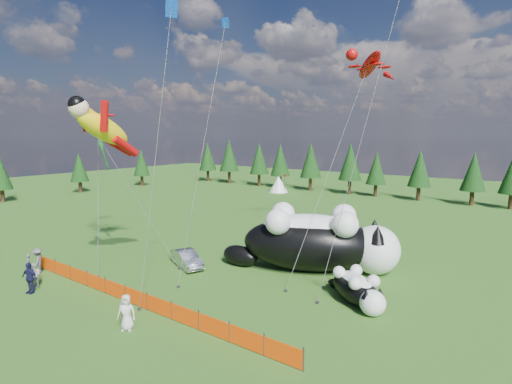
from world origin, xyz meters
TOP-DOWN VIEW (x-y plane):
  - ground at (0.00, 0.00)m, footprint 160.00×160.00m
  - safety_fence at (0.00, -3.00)m, footprint 22.06×0.06m
  - tree_line at (0.00, 45.00)m, footprint 90.00×4.00m
  - festival_tents at (11.00, 40.00)m, footprint 50.00×3.20m
  - cat_large at (5.62, 8.63)m, footprint 12.24×8.29m
  - cat_small at (10.16, 4.80)m, footprint 4.59×3.94m
  - car at (-2.59, 3.56)m, footprint 3.96×2.67m
  - spectator_a at (-9.85, -4.43)m, footprint 0.70×0.57m
  - spectator_b at (-7.60, -5.07)m, footprint 0.81×0.51m
  - spectator_c at (-6.85, -5.71)m, footprint 1.27×0.89m
  - spectator_d at (-9.90, -3.76)m, footprint 1.34×1.27m
  - spectator_e at (2.00, -5.08)m, footprint 1.08×0.99m
  - superhero_kite at (-5.89, -0.66)m, footprint 5.93×6.30m
  - gecko_kite at (7.12, 13.45)m, footprint 5.75×12.84m
  - flower_kite at (-9.19, 1.13)m, footprint 4.75×4.23m
  - diamond_kite_a at (-2.04, 7.32)m, footprint 2.71×7.87m
  - diamond_kite_c at (2.09, -1.67)m, footprint 1.96×2.30m

SIDE VIEW (x-z plane):
  - ground at x=0.00m, z-range 0.00..0.00m
  - safety_fence at x=0.00m, z-range -0.05..1.05m
  - car at x=-2.59m, z-range 0.00..1.23m
  - spectator_b at x=-7.60m, z-range 0.00..1.59m
  - spectator_a at x=-9.85m, z-range 0.00..1.66m
  - cat_small at x=10.16m, z-range -0.05..1.89m
  - spectator_e at x=2.00m, z-range 0.00..1.85m
  - spectator_d at x=-9.90m, z-range 0.00..1.89m
  - spectator_c at x=-6.85m, z-range 0.00..1.97m
  - festival_tents at x=11.00m, z-range 0.00..2.80m
  - cat_large at x=5.62m, z-range -0.12..4.59m
  - tree_line at x=0.00m, z-range 0.00..8.00m
  - superhero_kite at x=-5.89m, z-range 3.70..16.66m
  - flower_kite at x=-9.19m, z-range 5.10..17.05m
  - gecko_kite at x=7.12m, z-range 6.07..23.75m
  - diamond_kite_c at x=2.09m, z-range 7.09..24.13m
  - diamond_kite_a at x=-2.04m, z-range 7.21..26.85m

